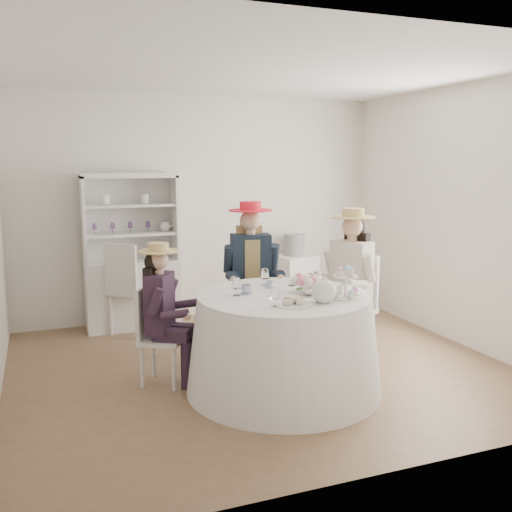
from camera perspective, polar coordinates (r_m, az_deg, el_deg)
name	(u,v)px	position (r m, az deg, el deg)	size (l,w,h in m)	color
ground	(260,367)	(5.48, 0.38, -11.06)	(4.50, 4.50, 0.00)	brown
ceiling	(260,70)	(5.18, 0.41, 18.11)	(4.50, 4.50, 0.00)	white
wall_back	(201,208)	(7.05, -5.53, 4.80)	(4.50, 4.50, 0.00)	white
wall_front	(385,261)	(3.39, 12.75, -0.49)	(4.50, 4.50, 0.00)	white
wall_right	(461,216)	(6.33, 19.79, 3.74)	(4.50, 4.50, 0.00)	white
tea_table	(284,343)	(4.85, 2.79, -8.67)	(1.64, 1.64, 0.83)	white
hutch	(132,274)	(6.74, -12.28, -1.74)	(1.17, 0.68, 1.79)	silver
side_table	(294,283)	(7.35, 3.78, -2.74)	(0.47, 0.47, 0.73)	silver
hatbox	(294,245)	(7.26, 3.82, 1.12)	(0.27, 0.27, 0.27)	black
guest_left	(162,306)	(4.96, -9.37, -4.91)	(0.53, 0.49, 1.24)	silver
guest_mid	(251,268)	(5.71, -0.50, -1.19)	(0.57, 0.60, 1.53)	silver
guest_right	(350,275)	(5.59, 9.35, -1.88)	(0.62, 0.57, 1.48)	silver
spare_chair	(128,286)	(6.47, -12.71, -2.92)	(0.61, 0.61, 1.04)	silver
teacup_a	(247,290)	(4.74, -0.95, -3.41)	(0.09, 0.09, 0.07)	white
teacup_b	(270,285)	(4.96, 1.37, -2.90)	(0.06, 0.06, 0.06)	white
teacup_c	(310,286)	(4.91, 5.44, -3.00)	(0.09, 0.09, 0.07)	white
flower_bowl	(311,292)	(4.75, 5.48, -3.58)	(0.19, 0.19, 0.05)	white
flower_arrangement	(306,281)	(4.80, 5.03, -2.51)	(0.20, 0.21, 0.08)	pink
table_teapot	(324,291)	(4.49, 6.81, -3.52)	(0.28, 0.20, 0.21)	white
sandwich_plate	(293,303)	(4.40, 3.74, -4.71)	(0.29, 0.29, 0.06)	white
cupcake_stand	(345,287)	(4.67, 8.91, -3.04)	(0.27, 0.27, 0.25)	white
stemware_set	(284,286)	(4.72, 2.84, -3.00)	(0.83, 0.80, 0.15)	white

